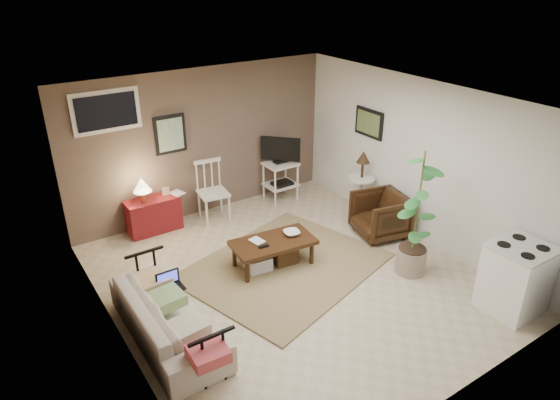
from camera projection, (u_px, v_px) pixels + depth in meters
floor at (292, 279)px, 6.68m from camera, size 5.00×5.00×0.00m
art_back at (170, 134)px, 7.62m from camera, size 0.50×0.03×0.60m
art_right at (369, 123)px, 7.92m from camera, size 0.03×0.60×0.45m
window at (106, 111)px, 6.95m from camera, size 0.96×0.03×0.60m
rug at (285, 266)px, 6.93m from camera, size 3.01×2.66×0.02m
coffee_table at (273, 251)px, 6.86m from camera, size 1.19×0.71×0.43m
sofa at (167, 311)px, 5.50m from camera, size 0.55×1.87×0.73m
sofa_pillows at (178, 313)px, 5.32m from camera, size 0.36×1.78×0.13m
sofa_end_rails at (176, 311)px, 5.57m from camera, size 0.50×1.87×0.63m
laptop at (170, 283)px, 5.78m from camera, size 0.29×0.21×0.20m
red_console at (153, 212)px, 7.73m from camera, size 0.82×0.36×0.94m
spindle_chair at (213, 193)px, 8.04m from camera, size 0.50×0.50×0.99m
tv_stand at (281, 167)px, 8.66m from camera, size 0.54×0.53×1.15m
side_table at (362, 176)px, 8.04m from camera, size 0.43×0.43×1.14m
armchair at (380, 213)px, 7.60m from camera, size 0.82×0.86×0.75m
potted_plant at (418, 210)px, 6.43m from camera, size 0.45×0.45×1.78m
stove at (516, 278)px, 5.94m from camera, size 0.67×0.63×0.88m
bowl at (292, 228)px, 6.89m from camera, size 0.23×0.11×0.22m
book_table at (252, 237)px, 6.69m from camera, size 0.15×0.04×0.20m
book_console at (172, 189)px, 7.72m from camera, size 0.18×0.06×0.24m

